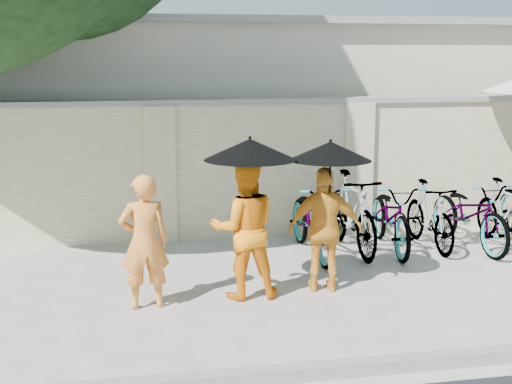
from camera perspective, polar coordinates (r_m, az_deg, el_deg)
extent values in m
plane|color=beige|center=(7.85, 1.38, -9.35)|extent=(80.00, 80.00, 0.00)
cube|color=gray|center=(6.30, 4.84, -14.09)|extent=(40.00, 0.16, 0.12)
cube|color=beige|center=(10.84, 2.90, 1.81)|extent=(20.00, 0.30, 2.00)
cube|color=#B6B3A4|center=(14.67, 3.12, 6.57)|extent=(14.00, 6.00, 3.20)
imported|color=orange|center=(7.77, -8.94, -3.95)|extent=(0.58, 0.42, 1.48)
imported|color=orange|center=(8.01, -0.93, -2.96)|extent=(0.79, 0.62, 1.59)
cylinder|color=black|center=(7.83, -0.48, 0.53)|extent=(0.02, 0.02, 0.80)
cone|color=black|center=(7.77, -0.48, 3.44)|extent=(1.02, 1.02, 0.23)
imported|color=orange|center=(8.29, 5.55, -3.00)|extent=(0.91, 0.51, 1.46)
cylinder|color=black|center=(8.11, 5.91, 0.39)|extent=(0.02, 0.02, 0.83)
cone|color=black|center=(8.05, 5.97, 3.29)|extent=(0.93, 0.93, 0.21)
imported|color=gray|center=(9.77, 4.59, -2.16)|extent=(0.68, 1.95, 1.02)
imported|color=gray|center=(9.98, 7.69, -1.66)|extent=(0.57, 1.87, 1.12)
imported|color=gray|center=(10.17, 10.78, -1.89)|extent=(0.87, 1.95, 0.99)
imported|color=gray|center=(10.40, 13.71, -1.83)|extent=(0.46, 1.59, 0.95)
imported|color=gray|center=(10.56, 16.75, -1.67)|extent=(0.84, 1.95, 1.00)
imported|color=gray|center=(10.88, 19.31, -1.59)|extent=(0.47, 1.58, 0.95)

